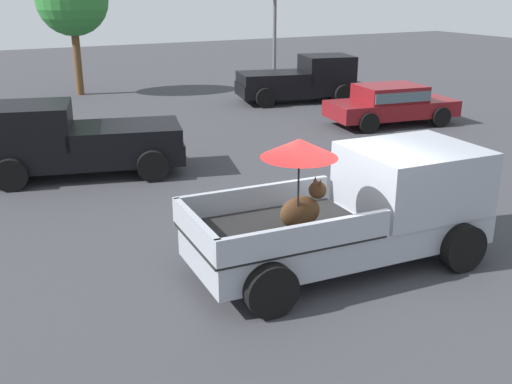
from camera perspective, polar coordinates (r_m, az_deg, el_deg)
The scene contains 7 objects.
ground_plane at distance 10.34m, azimuth 7.77°, elevation -6.85°, with size 80.00×80.00×0.00m, color #38383D.
pickup_truck_main at distance 10.19m, azimuth 10.20°, elevation -1.47°, with size 5.14×2.46×2.34m.
pickup_truck_red at distance 15.41m, azimuth -16.77°, elevation 4.68°, with size 5.10×3.09×1.80m.
pickup_truck_far at distance 24.59m, azimuth 4.46°, elevation 10.54°, with size 5.08×3.00×1.80m.
parked_sedan_near at distance 20.83m, azimuth 12.60°, elevation 8.24°, with size 4.50×2.42×1.33m.
motel_sign at distance 27.68m, azimuth 1.79°, elevation 16.93°, with size 1.40×0.16×4.91m.
tree_by_lot at distance 26.93m, azimuth -17.00°, elevation 16.96°, with size 2.94×2.94×5.37m.
Camera 1 is at (-5.50, -7.52, 4.48)m, focal length 42.36 mm.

